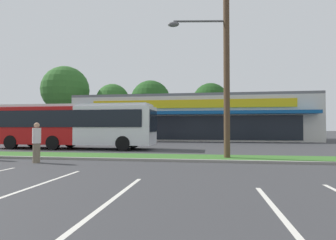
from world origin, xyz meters
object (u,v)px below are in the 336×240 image
at_px(city_bus, 74,125).
at_px(car_2, 29,135).
at_px(pedestrian_by_pole, 37,143).
at_px(utility_pole, 223,56).

distance_m(city_bus, car_2, 9.65).
height_order(city_bus, pedestrian_by_pole, city_bus).
xyz_separation_m(city_bus, pedestrian_by_pole, (2.25, -7.60, -0.86)).
bearing_deg(city_bus, utility_pole, -25.81).
bearing_deg(pedestrian_by_pole, utility_pole, -69.14).
bearing_deg(car_2, utility_pole, 149.23).
relative_size(city_bus, car_2, 2.60).
distance_m(utility_pole, car_2, 21.82).
bearing_deg(utility_pole, pedestrian_by_pole, -164.64).
height_order(car_2, pedestrian_by_pole, pedestrian_by_pole).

